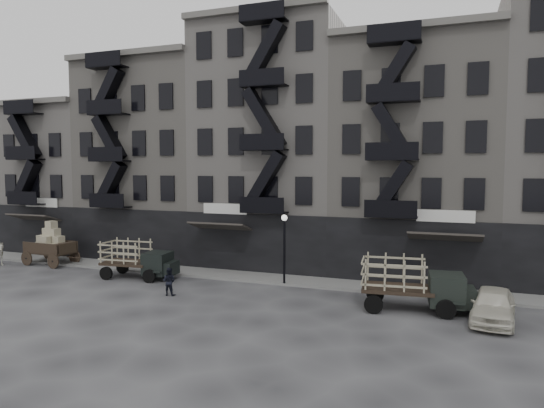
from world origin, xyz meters
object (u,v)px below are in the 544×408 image
(stake_truck_west, at_px, (137,257))
(car_east, at_px, (493,305))
(stake_truck_east, at_px, (413,280))
(pedestrian_mid, at_px, (169,281))
(wagon, at_px, (49,240))

(stake_truck_west, bearing_deg, car_east, -9.34)
(stake_truck_east, xyz_separation_m, pedestrian_mid, (-12.92, -1.70, -0.75))
(wagon, xyz_separation_m, car_east, (29.28, -3.09, -1.01))
(stake_truck_east, relative_size, car_east, 1.20)
(wagon, bearing_deg, stake_truck_east, -0.92)
(stake_truck_east, height_order, car_east, stake_truck_east)
(wagon, xyz_separation_m, stake_truck_west, (8.64, -1.41, -0.40))
(stake_truck_west, xyz_separation_m, pedestrian_mid, (4.12, -2.86, -0.61))
(car_east, bearing_deg, stake_truck_east, 178.47)
(car_east, bearing_deg, wagon, -179.41)
(wagon, bearing_deg, pedestrian_mid, -13.72)
(stake_truck_east, distance_m, car_east, 3.71)
(pedestrian_mid, bearing_deg, wagon, -22.93)
(stake_truck_west, xyz_separation_m, stake_truck_east, (17.04, -1.16, 0.14))
(stake_truck_east, bearing_deg, car_east, -14.07)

